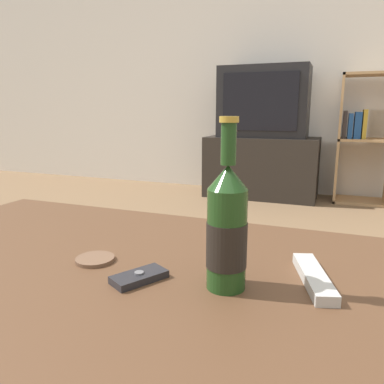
% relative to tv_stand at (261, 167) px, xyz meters
% --- Properties ---
extents(back_wall, '(8.00, 0.05, 2.60)m').
position_rel_tv_stand_xyz_m(back_wall, '(0.22, 0.30, 1.04)').
color(back_wall, silver).
rests_on(back_wall, ground_plane).
extents(coffee_table, '(1.29, 0.87, 0.44)m').
position_rel_tv_stand_xyz_m(coffee_table, '(0.22, -2.73, 0.13)').
color(coffee_table, brown).
rests_on(coffee_table, ground_plane).
extents(tv_stand, '(0.97, 0.44, 0.53)m').
position_rel_tv_stand_xyz_m(tv_stand, '(0.00, 0.00, 0.00)').
color(tv_stand, '#28231E').
rests_on(tv_stand, ground_plane).
extents(television, '(0.75, 0.37, 0.59)m').
position_rel_tv_stand_xyz_m(television, '(-0.00, -0.00, 0.56)').
color(television, black).
rests_on(television, tv_stand).
extents(bookshelf, '(0.42, 0.30, 1.05)m').
position_rel_tv_stand_xyz_m(bookshelf, '(0.80, 0.08, 0.29)').
color(bookshelf, tan).
rests_on(bookshelf, ground_plane).
extents(beer_bottle, '(0.07, 0.07, 0.30)m').
position_rel_tv_stand_xyz_m(beer_bottle, '(0.45, -2.70, 0.29)').
color(beer_bottle, '#1E4219').
rests_on(beer_bottle, coffee_table).
extents(cell_phone, '(0.09, 0.11, 0.02)m').
position_rel_tv_stand_xyz_m(cell_phone, '(0.29, -2.73, 0.19)').
color(cell_phone, '#232328').
rests_on(cell_phone, coffee_table).
extents(remote_control, '(0.09, 0.19, 0.02)m').
position_rel_tv_stand_xyz_m(remote_control, '(0.59, -2.62, 0.19)').
color(remote_control, beige).
rests_on(remote_control, coffee_table).
extents(coaster, '(0.08, 0.08, 0.01)m').
position_rel_tv_stand_xyz_m(coaster, '(0.16, -2.68, 0.18)').
color(coaster, brown).
rests_on(coaster, coffee_table).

